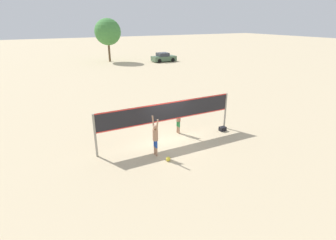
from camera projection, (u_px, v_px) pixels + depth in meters
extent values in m
plane|color=#C6B28C|center=(168.00, 140.00, 15.42)|extent=(200.00, 200.00, 0.00)
cylinder|color=gray|center=(95.00, 136.00, 13.21)|extent=(0.12, 0.12, 2.33)
cylinder|color=gray|center=(225.00, 111.00, 16.80)|extent=(0.12, 0.12, 2.33)
cube|color=black|center=(168.00, 111.00, 14.78)|extent=(8.19, 0.02, 1.06)
cube|color=red|center=(168.00, 103.00, 14.60)|extent=(8.19, 0.03, 0.06)
cube|color=red|center=(168.00, 120.00, 14.96)|extent=(8.19, 0.03, 0.06)
cylinder|color=tan|center=(156.00, 152.00, 13.57)|extent=(0.11, 0.11, 0.47)
cylinder|color=#1E47A5|center=(156.00, 144.00, 13.42)|extent=(0.12, 0.12, 0.39)
cylinder|color=tan|center=(155.00, 150.00, 13.74)|extent=(0.11, 0.11, 0.47)
cylinder|color=#1E47A5|center=(155.00, 143.00, 13.59)|extent=(0.12, 0.12, 0.39)
cylinder|color=tan|center=(155.00, 135.00, 13.33)|extent=(0.28, 0.28, 0.61)
sphere|color=tan|center=(155.00, 127.00, 13.17)|extent=(0.24, 0.24, 0.24)
cylinder|color=tan|center=(157.00, 125.00, 12.91)|extent=(0.08, 0.22, 0.68)
cylinder|color=tan|center=(153.00, 122.00, 13.31)|extent=(0.08, 0.22, 0.68)
cylinder|color=tan|center=(177.00, 129.00, 16.43)|extent=(0.11, 0.11, 0.44)
cylinder|color=#267F3F|center=(177.00, 123.00, 16.28)|extent=(0.12, 0.12, 0.36)
cylinder|color=tan|center=(179.00, 130.00, 16.26)|extent=(0.11, 0.11, 0.44)
cylinder|color=#267F3F|center=(179.00, 124.00, 16.12)|extent=(0.12, 0.12, 0.36)
cylinder|color=tan|center=(178.00, 117.00, 16.03)|extent=(0.28, 0.28, 0.57)
sphere|color=tan|center=(178.00, 111.00, 15.89)|extent=(0.22, 0.22, 0.22)
cylinder|color=tan|center=(177.00, 107.00, 16.03)|extent=(0.08, 0.21, 0.64)
cylinder|color=tan|center=(180.00, 109.00, 15.64)|extent=(0.08, 0.21, 0.64)
sphere|color=yellow|center=(168.00, 159.00, 13.14)|extent=(0.23, 0.23, 0.23)
cube|color=black|center=(223.00, 129.00, 16.71)|extent=(0.41, 0.31, 0.26)
cube|color=#4C6B4C|center=(164.00, 58.00, 44.35)|extent=(4.04, 1.88, 0.79)
cube|color=#2D333D|center=(163.00, 54.00, 44.02)|extent=(1.82, 1.72, 0.55)
cylinder|color=black|center=(168.00, 59.00, 45.70)|extent=(0.64, 0.22, 0.64)
cylinder|color=black|center=(173.00, 60.00, 44.23)|extent=(0.64, 0.22, 0.64)
cylinder|color=black|center=(155.00, 59.00, 44.61)|extent=(0.64, 0.22, 0.64)
cylinder|color=black|center=(159.00, 61.00, 43.14)|extent=(0.64, 0.22, 0.64)
cylinder|color=brown|center=(109.00, 51.00, 43.92)|extent=(0.35, 0.35, 3.63)
sphere|color=#42843D|center=(108.00, 32.00, 42.85)|extent=(4.27, 4.27, 4.27)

